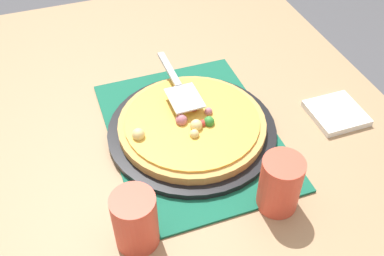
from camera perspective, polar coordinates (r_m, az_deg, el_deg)
The scene contains 8 objects.
dining_table at distance 1.10m, azimuth 0.00°, elevation -4.84°, with size 1.40×1.00×0.75m.
placemat at distance 1.02m, azimuth 0.00°, elevation -0.69°, with size 0.48×0.36×0.01m, color #145B42.
pizza_pan at distance 1.01m, azimuth 0.00°, elevation -0.28°, with size 0.38×0.38×0.01m, color black.
pizza at distance 1.00m, azimuth -0.04°, elevation 0.52°, with size 0.33×0.33×0.05m.
cup_near at distance 0.80m, azimuth -7.25°, elevation -11.61°, with size 0.08×0.08×0.12m, color #E04C38.
cup_far at distance 0.86m, azimuth 11.15°, elevation -7.00°, with size 0.08×0.08×0.12m, color #E04C38.
pizza_server at distance 1.04m, azimuth -1.88°, elevation 5.42°, with size 0.23×0.07×0.01m.
napkin_stack at distance 1.11m, azimuth 17.88°, elevation 1.81°, with size 0.12×0.12×0.02m, color white.
Camera 1 is at (-0.68, 0.24, 1.47)m, focal length 41.88 mm.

